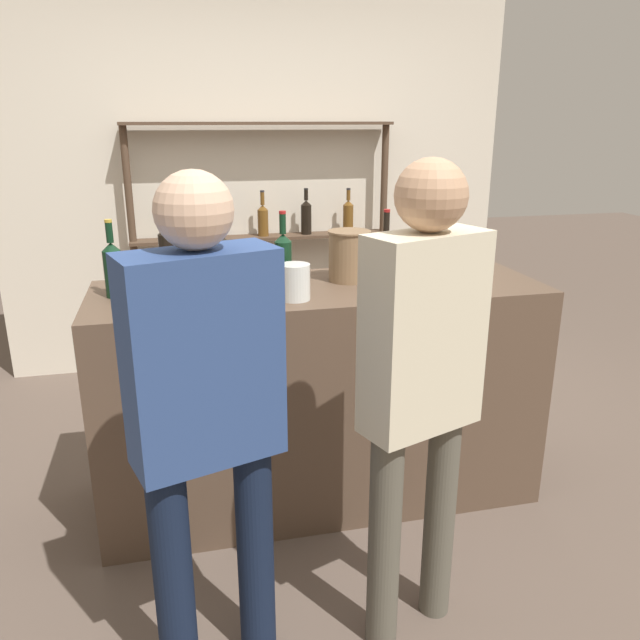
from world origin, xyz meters
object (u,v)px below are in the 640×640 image
Objects in this scene: cork_jar at (295,282)px; customer_left at (206,405)px; ice_bucket at (349,256)px; counter_bottle_3 at (168,254)px; counter_bottle_2 at (385,254)px; counter_bottle_4 at (113,268)px; wine_glass at (378,246)px; customer_center at (421,373)px; counter_bottle_1 at (219,261)px; counter_bottle_0 at (283,260)px.

customer_left reaches higher than cork_jar.
counter_bottle_3 is at bearing 173.12° from ice_bucket.
counter_bottle_2 reaches higher than ice_bucket.
counter_bottle_4 is 1.21m from wine_glass.
customer_center is at bearing -101.76° from counter_bottle_2.
ice_bucket is at bearing 8.00° from counter_bottle_1.
counter_bottle_3 reaches higher than counter_bottle_0.
ice_bucket is (1.03, 0.04, -0.01)m from counter_bottle_4.
wine_glass is 0.59m from cork_jar.
ice_bucket is (-0.17, -0.09, -0.02)m from wine_glass.
cork_jar is at bearing -35.12° from counter_bottle_3.
wine_glass is (0.97, -0.00, -0.01)m from counter_bottle_3.
counter_bottle_0 is 0.17m from cork_jar.
counter_bottle_1 is (-0.27, 0.01, 0.01)m from counter_bottle_0.
customer_left is at bearing -97.62° from counter_bottle_1.
counter_bottle_0 is at bearing -158.85° from wine_glass.
counter_bottle_2 is 1.42× the size of ice_bucket.
ice_bucket is 1.00m from customer_center.
wine_glass reaches higher than cork_jar.
counter_bottle_1 is 1.12× the size of counter_bottle_4.
customer_center is (1.00, -0.94, -0.18)m from counter_bottle_4.
ice_bucket reaches higher than wine_glass.
counter_bottle_3 reaches higher than counter_bottle_2.
cork_jar is at bearing -16.34° from counter_bottle_4.
counter_bottle_0 reaches higher than counter_bottle_4.
customer_center reaches higher than counter_bottle_4.
ice_bucket is 1.25m from customer_left.
counter_bottle_0 is at bearing -2.74° from counter_bottle_1.
counter_bottle_1 is 1.08m from customer_center.
counter_bottle_4 is (-1.19, 0.00, 0.00)m from counter_bottle_2.
counter_bottle_3 is 1.34m from customer_center.
counter_bottle_1 is 0.60m from ice_bucket.
counter_bottle_1 is 0.78m from wine_glass.
counter_bottle_4 is at bearing -148.50° from counter_bottle_3.
cork_jar is 0.79m from customer_center.
wine_glass is (1.20, 0.13, 0.01)m from counter_bottle_4.
counter_bottle_4 is 0.20× the size of customer_left.
counter_bottle_3 is 1.13m from customer_left.
counter_bottle_2 is at bearing -59.97° from customer_left.
counter_bottle_4 is (-0.71, 0.05, -0.01)m from counter_bottle_0.
ice_bucket is at bearing 16.68° from counter_bottle_0.
counter_bottle_4 is 1.79× the size of wine_glass.
customer_center is (0.77, -1.08, -0.20)m from counter_bottle_3.
wine_glass is 1.22× the size of cork_jar.
counter_bottle_2 is (0.48, 0.05, -0.01)m from counter_bottle_0.
ice_bucket is at bearing -151.00° from wine_glass.
counter_bottle_2 is at bearing -8.41° from counter_bottle_3.
customer_left is (-0.88, -1.10, -0.22)m from wine_glass.
customer_center is at bearing -58.08° from counter_bottle_1.
counter_bottle_1 is at bearing 177.26° from counter_bottle_0.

